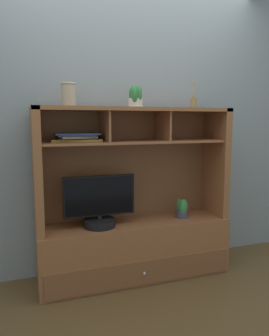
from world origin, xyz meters
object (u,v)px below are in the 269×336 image
object	(u,v)px
media_console	(134,227)
ceramic_vase	(68,95)
tv_monitor	(100,206)
potted_orchid	(182,209)
diffuser_bottle	(194,103)
magazine_stack_left	(77,137)
potted_succulent	(135,96)

from	to	relation	value
media_console	ceramic_vase	distance (m)	1.22
tv_monitor	ceramic_vase	xyz separation A→B (m)	(-0.22, 0.06, 0.88)
tv_monitor	potted_orchid	world-z (taller)	tv_monitor
tv_monitor	potted_orchid	size ratio (longest dim) A/B	3.50
ceramic_vase	potted_orchid	bearing A→B (deg)	-2.54
tv_monitor	diffuser_bottle	size ratio (longest dim) A/B	2.43
magazine_stack_left	ceramic_vase	size ratio (longest dim) A/B	2.27
media_console	magazine_stack_left	bearing A→B (deg)	175.25
tv_monitor	potted_orchid	distance (m)	0.76
media_console	tv_monitor	bearing A→B (deg)	-170.93
tv_monitor	ceramic_vase	world-z (taller)	ceramic_vase
potted_orchid	magazine_stack_left	size ratio (longest dim) A/B	0.41
magazine_stack_left	ceramic_vase	bearing A→B (deg)	-151.46
diffuser_bottle	ceramic_vase	world-z (taller)	diffuser_bottle
tv_monitor	potted_orchid	xyz separation A→B (m)	(0.75, 0.01, -0.09)
magazine_stack_left	diffuser_bottle	size ratio (longest dim) A/B	1.71
media_console	potted_succulent	bearing A→B (deg)	-92.74
media_console	potted_succulent	world-z (taller)	potted_succulent
magazine_stack_left	media_console	bearing A→B (deg)	-4.75
potted_orchid	diffuser_bottle	bearing A→B (deg)	0.95
diffuser_bottle	potted_succulent	size ratio (longest dim) A/B	1.33
media_console	magazine_stack_left	distance (m)	0.91
tv_monitor	diffuser_bottle	bearing A→B (deg)	1.04
media_console	potted_orchid	size ratio (longest dim) A/B	9.81
media_console	magazine_stack_left	xyz separation A→B (m)	(-0.47, 0.04, 0.78)
potted_succulent	media_console	bearing A→B (deg)	87.26
potted_orchid	diffuser_bottle	xyz separation A→B (m)	(0.09, 0.00, 0.93)
magazine_stack_left	diffuser_bottle	world-z (taller)	diffuser_bottle
magazine_stack_left	potted_orchid	bearing A→B (deg)	-4.73
potted_orchid	media_console	bearing A→B (deg)	175.30
tv_monitor	potted_orchid	bearing A→B (deg)	1.05
potted_orchid	ceramic_vase	xyz separation A→B (m)	(-0.97, 0.04, 0.97)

